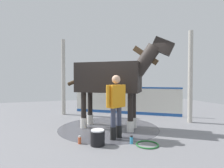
% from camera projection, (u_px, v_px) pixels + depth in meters
% --- Properties ---
extents(ground_plane, '(16.00, 16.00, 0.02)m').
position_uv_depth(ground_plane, '(112.00, 130.00, 5.46)').
color(ground_plane, gray).
extents(wet_patch, '(3.08, 3.08, 0.00)m').
position_uv_depth(wet_patch, '(109.00, 127.00, 5.71)').
color(wet_patch, '#4C4C54').
rests_on(wet_patch, ground).
extents(barrier_wall, '(2.80, 3.78, 1.17)m').
position_uv_depth(barrier_wall, '(125.00, 101.00, 7.96)').
color(barrier_wall, silver).
rests_on(barrier_wall, ground).
extents(roof_post_near, '(0.16, 0.16, 3.17)m').
position_uv_depth(roof_post_near, '(190.00, 77.00, 6.36)').
color(roof_post_near, '#B7B2A8').
rests_on(roof_post_near, ground).
extents(roof_post_far, '(0.16, 0.16, 3.17)m').
position_uv_depth(roof_post_far, '(63.00, 77.00, 7.80)').
color(roof_post_far, '#B7B2A8').
rests_on(roof_post_far, ground).
extents(horse, '(2.17, 2.81, 2.70)m').
position_uv_depth(horse, '(113.00, 78.00, 5.63)').
color(horse, black).
rests_on(horse, ground).
extents(handler, '(0.40, 0.60, 1.61)m').
position_uv_depth(handler, '(116.00, 102.00, 4.64)').
color(handler, black).
rests_on(handler, ground).
extents(wash_bucket, '(0.33, 0.33, 0.36)m').
position_uv_depth(wash_bucket, '(98.00, 138.00, 4.18)').
color(wash_bucket, black).
rests_on(wash_bucket, ground).
extents(bottle_shampoo, '(0.08, 0.08, 0.19)m').
position_uv_depth(bottle_shampoo, '(131.00, 140.00, 4.29)').
color(bottle_shampoo, '#3399CC').
rests_on(bottle_shampoo, ground).
extents(bottle_spray, '(0.08, 0.08, 0.19)m').
position_uv_depth(bottle_spray, '(80.00, 140.00, 4.28)').
color(bottle_spray, '#CC5933').
rests_on(bottle_spray, ground).
extents(hose_coil, '(0.52, 0.52, 0.03)m').
position_uv_depth(hose_coil, '(147.00, 144.00, 4.19)').
color(hose_coil, '#267233').
rests_on(hose_coil, ground).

